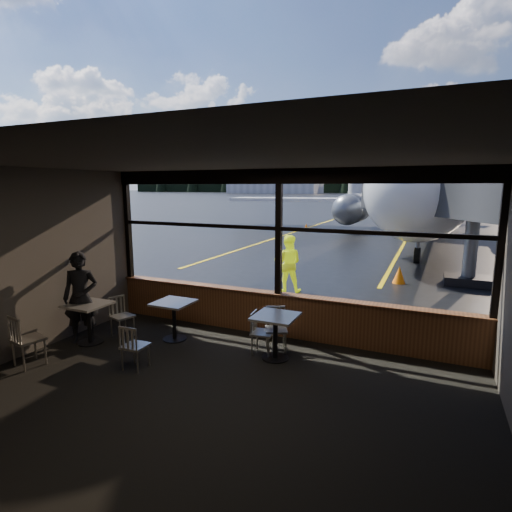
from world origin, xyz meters
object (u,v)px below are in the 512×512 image
Objects in this scene: ground_crew at (288,263)px; cone_nose at (399,275)px; chair_near_n at (276,330)px; passenger at (81,298)px; chair_near_w at (263,333)px; cafe_table_near at (275,337)px; cafe_table_left at (89,323)px; chair_left_s at (28,340)px; chair_mid_s at (135,346)px; airliner at (437,149)px; cone_wing at (306,227)px; jet_bridge at (459,218)px; chair_mid_w at (122,317)px; cafe_table_mid at (174,321)px.

cone_nose is (3.03, 2.46, -0.58)m from ground_crew.
chair_near_n is 3.99m from passenger.
passenger is at bearing -81.78° from chair_near_w.
cafe_table_left is at bearing -167.59° from cafe_table_near.
chair_near_w is 0.87× the size of chair_left_s.
passenger reaches higher than chair_mid_s.
airliner reaches higher than cafe_table_near.
airliner is 44.50× the size of chair_mid_s.
cone_wing is (-5.93, 21.61, -0.19)m from chair_near_n.
chair_mid_s reaches higher than cone_wing.
chair_mid_s is 0.87× the size of chair_left_s.
ground_crew reaches higher than cafe_table_left.
chair_near_n is at bearing 134.37° from chair_near_w.
chair_mid_s is at bearing -56.61° from chair_near_w.
jet_bridge is 21.26× the size of cone_wing.
cafe_table_near reaches higher than chair_mid_s.
chair_near_n is 4.45m from chair_left_s.
jet_bridge is at bearing -170.27° from ground_crew.
chair_left_s is at bearing -84.88° from cone_wing.
cone_nose is at bearing -62.64° from cone_wing.
chair_left_s is at bearing 6.59° from chair_near_n.
passenger is at bearing -124.67° from cone_nose.
cafe_table_left is 1.00× the size of chair_near_w.
jet_bridge reaches higher than cone_nose.
chair_near_n is at bearing 38.33° from chair_mid_s.
cafe_table_left is 1.01× the size of chair_mid_s.
chair_mid_s is at bearing -113.41° from cone_nose.
chair_near_n is at bearing 17.47° from cafe_table_left.
chair_mid_w is at bearing -83.17° from cone_wing.
cafe_table_near is 1.47× the size of cone_nose.
chair_left_s is (-0.51, -1.78, 0.05)m from chair_mid_w.
chair_left_s is 24.06m from cone_wing.
chair_near_w is at bearing -16.07° from passenger.
chair_near_n is at bearing -94.24° from airliner.
cone_wing is at bearing 106.99° from chair_left_s.
jet_bridge is 12.00× the size of chair_mid_w.
chair_left_s reaches higher than chair_mid_s.
chair_left_s reaches higher than cone_wing.
passenger is (-0.01, 1.21, 0.46)m from chair_left_s.
jet_bridge reaches higher than cafe_table_mid.
ground_crew is (0.84, 4.67, 0.45)m from cafe_table_mid.
chair_mid_s reaches higher than cone_nose.
jet_bridge reaches higher than cone_wing.
cafe_table_left is 5.99m from ground_crew.
cafe_table_mid is at bearing 63.53° from chair_left_s.
passenger is (-0.18, -0.00, 0.52)m from cafe_table_left.
cafe_table_left is 1.72× the size of cone_wing.
jet_bridge is at bearing 152.48° from chair_mid_w.
ground_crew is (-1.12, 4.60, 0.45)m from chair_near_w.
passenger is at bearing -152.70° from cafe_table_mid.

